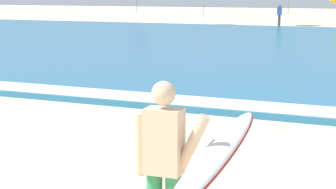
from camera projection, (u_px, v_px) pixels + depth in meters
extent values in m
cube|color=teal|center=(269.00, 46.00, 24.62)|extent=(120.00, 28.00, 0.14)
cube|color=white|center=(141.00, 97.00, 12.45)|extent=(120.00, 1.05, 0.01)
cube|color=beige|center=(164.00, 141.00, 4.91)|extent=(0.35, 0.23, 0.60)
sphere|color=beige|center=(164.00, 93.00, 4.83)|extent=(0.22, 0.22, 0.22)
cylinder|color=beige|center=(140.00, 144.00, 5.00)|extent=(0.10, 0.10, 0.58)
cylinder|color=beige|center=(193.00, 141.00, 4.83)|extent=(0.31, 0.11, 0.51)
ellipsoid|color=white|center=(217.00, 152.00, 4.75)|extent=(0.34, 2.56, 0.26)
ellipsoid|color=red|center=(217.00, 154.00, 4.75)|extent=(0.37, 2.66, 0.23)
cylinder|color=beige|center=(137.00, 11.00, 42.99)|extent=(0.05, 0.05, 2.04)
cylinder|color=beige|center=(204.00, 11.00, 41.27)|extent=(0.05, 0.05, 2.09)
cylinder|color=beige|center=(288.00, 12.00, 40.42)|extent=(0.05, 0.05, 2.03)
cylinder|color=#383842|center=(279.00, 21.00, 39.65)|extent=(0.20, 0.20, 0.84)
cube|color=#2D4CA5|center=(279.00, 11.00, 39.52)|extent=(0.32, 0.20, 0.54)
sphere|color=brown|center=(280.00, 6.00, 39.45)|extent=(0.20, 0.20, 0.20)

